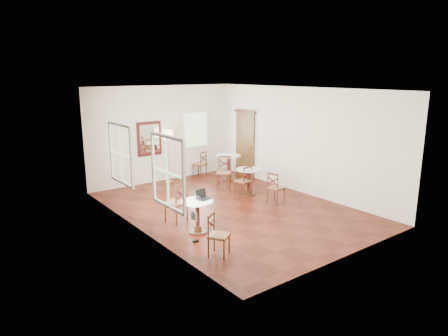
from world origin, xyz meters
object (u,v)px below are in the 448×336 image
cafe_table_near (198,213)px  mouse (197,197)px  chair_near_b (218,235)px  power_adapter (196,241)px  chair_mid_a (244,181)px  chair_back_a (200,164)px  floor_lamp (168,138)px  chair_back_b (224,172)px  water_glass (199,199)px  chair_mid_b (276,188)px  navy_mug (198,197)px  cafe_table_back (229,165)px  cafe_table_mid (249,179)px  chair_near_a (177,202)px  laptop (203,196)px

cafe_table_near → mouse: bearing=61.9°
chair_near_b → power_adapter: chair_near_b is taller
mouse → chair_mid_a: bearing=14.2°
chair_back_a → floor_lamp: 1.56m
chair_back_b → water_glass: (-2.58, -2.55, 0.31)m
chair_mid_b → floor_lamp: 3.85m
navy_mug → water_glass: (-0.04, -0.12, 0.01)m
water_glass → power_adapter: water_glass is taller
chair_mid_a → cafe_table_back: bearing=-123.2°
cafe_table_near → cafe_table_mid: 3.09m
chair_mid_a → chair_near_b: bearing=33.5°
navy_mug → chair_mid_a: bearing=29.6°
cafe_table_back → floor_lamp: size_ratio=0.50×
cafe_table_near → chair_mid_b: bearing=10.0°
chair_near_a → navy_mug: 0.81m
cafe_table_near → water_glass: size_ratio=7.10×
cafe_table_back → floor_lamp: (-1.66, 0.91, 0.90)m
cafe_table_mid → chair_back_a: 2.58m
cafe_table_mid → chair_near_b: bearing=-138.7°
chair_back_a → mouse: chair_back_a is taller
power_adapter → mouse: bearing=54.3°
cafe_table_back → chair_near_b: size_ratio=1.01×
cafe_table_mid → chair_near_a: chair_near_a is taller
mouse → power_adapter: bearing=-139.8°
chair_back_a → chair_near_a: bearing=26.7°
cafe_table_near → mouse: (0.10, 0.18, 0.29)m
cafe_table_near → chair_mid_a: (2.52, 1.48, -0.01)m
chair_mid_a → navy_mug: chair_mid_a is taller
cafe_table_near → cafe_table_mid: bearing=28.9°
chair_near_b → mouse: 1.42m
cafe_table_near → floor_lamp: (1.56, 4.00, 0.96)m
chair_mid_a → chair_back_a: bearing=-105.2°
chair_mid_a → chair_back_a: 2.60m
chair_near_a → chair_mid_a: size_ratio=1.09×
mouse → floor_lamp: bearing=54.9°
chair_mid_b → chair_back_a: bearing=-8.9°
chair_near_a → chair_back_b: size_ratio=1.02×
chair_back_b → power_adapter: size_ratio=8.37×
chair_mid_a → chair_mid_b: chair_mid_a is taller
chair_back_b → floor_lamp: size_ratio=0.56×
chair_back_a → floor_lamp: bearing=-19.4°
cafe_table_mid → cafe_table_back: size_ratio=0.91×
chair_near_b → chair_back_a: chair_back_a is taller
navy_mug → floor_lamp: bearing=69.2°
chair_near_b → laptop: 1.34m
chair_back_a → navy_mug: (-2.70, -3.97, 0.34)m
cafe_table_near → chair_back_b: (2.62, 2.53, 0.02)m
chair_near_a → cafe_table_near: bearing=75.9°
chair_near_a → chair_back_a: (2.79, 3.23, -0.05)m
cafe_table_mid → floor_lamp: (-1.14, 2.51, 0.95)m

